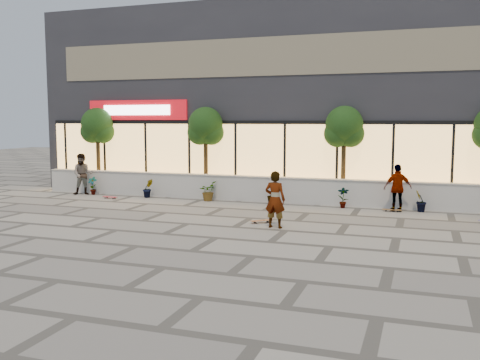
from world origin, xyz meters
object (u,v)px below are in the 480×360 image
(skater_left, at_px, (83,174))
(skateboard_left, at_px, (110,197))
(tree_mideast, at_px, (344,129))
(tree_west, at_px, (97,128))
(skater_right_near, at_px, (398,188))
(tree_midwest, at_px, (206,128))
(skater_center, at_px, (275,199))
(skateboard_center, at_px, (262,221))
(skateboard_right_near, at_px, (392,210))

(skater_left, xyz_separation_m, skateboard_left, (1.81, -0.65, -0.86))
(tree_mideast, xyz_separation_m, skateboard_left, (-9.60, -2.05, -2.92))
(tree_west, distance_m, skater_right_near, 13.93)
(tree_midwest, bearing_deg, skateboard_left, -150.25)
(skater_center, bearing_deg, tree_midwest, -46.40)
(tree_mideast, xyz_separation_m, skateboard_center, (-1.89, -5.13, -2.91))
(tree_midwest, relative_size, skateboard_center, 5.64)
(skater_left, bearing_deg, skateboard_right_near, -26.54)
(skater_left, xyz_separation_m, skateboard_center, (9.51, -3.73, -0.85))
(tree_mideast, bearing_deg, skateboard_left, -167.91)
(skateboard_center, relative_size, skateboard_left, 0.97)
(skater_left, height_order, skateboard_left, skater_left)
(tree_west, bearing_deg, tree_mideast, 0.00)
(tree_west, height_order, tree_midwest, same)
(tree_west, relative_size, skateboard_center, 5.64)
(tree_west, height_order, skateboard_right_near, tree_west)
(tree_midwest, distance_m, skater_center, 7.73)
(skater_right_near, xyz_separation_m, skateboard_left, (-11.79, -0.65, -0.80))
(skater_right_near, bearing_deg, skateboard_left, -16.77)
(skater_right_near, distance_m, skateboard_center, 5.59)
(skateboard_right_near, bearing_deg, tree_west, 176.17)
(tree_midwest, xyz_separation_m, skateboard_center, (4.11, -5.13, -2.91))
(tree_west, distance_m, skateboard_right_near, 13.91)
(skateboard_right_near, bearing_deg, skater_left, -177.92)
(skater_right_near, relative_size, skateboard_center, 2.51)
(skater_center, relative_size, skater_right_near, 1.02)
(tree_mideast, xyz_separation_m, skateboard_right_near, (2.02, -1.50, -2.92))
(skater_center, height_order, skateboard_right_near, skater_center)
(skateboard_left, bearing_deg, skateboard_right_near, 10.95)
(tree_mideast, distance_m, skateboard_left, 10.24)
(skateboard_left, bearing_deg, skater_right_near, 11.40)
(tree_midwest, xyz_separation_m, skater_left, (-5.40, -1.40, -2.06))
(tree_midwest, xyz_separation_m, tree_mideast, (6.00, 0.00, 0.00))
(tree_midwest, bearing_deg, skater_left, -165.47)
(skater_center, distance_m, skater_right_near, 5.57)
(tree_midwest, xyz_separation_m, skateboard_right_near, (8.02, -1.50, -2.92))
(skater_center, relative_size, skater_left, 0.97)
(tree_west, relative_size, skater_right_near, 2.24)
(tree_west, bearing_deg, skater_center, -29.37)
(skater_right_near, bearing_deg, skateboard_center, 22.44)
(tree_mideast, relative_size, skater_center, 2.19)
(skater_left, bearing_deg, tree_mideast, -19.11)
(skateboard_left, distance_m, skateboard_right_near, 11.63)
(tree_midwest, distance_m, skater_left, 5.95)
(tree_west, bearing_deg, skater_left, -86.00)
(tree_west, relative_size, skater_left, 2.12)
(skater_center, xyz_separation_m, skateboard_left, (-8.32, 3.70, -0.82))
(tree_west, height_order, skateboard_left, tree_west)
(skater_right_near, xyz_separation_m, skateboard_right_near, (-0.17, -0.10, -0.80))
(skater_center, height_order, skater_left, skater_left)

